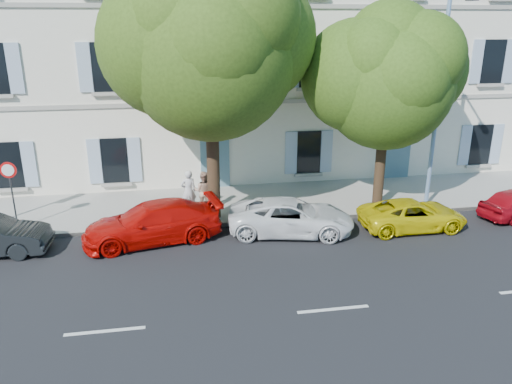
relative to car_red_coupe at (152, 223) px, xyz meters
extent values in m
plane|color=black|center=(4.91, -1.36, -0.70)|extent=(90.00, 90.00, 0.00)
cube|color=#A09E96|center=(4.91, 3.09, -0.62)|extent=(36.00, 4.50, 0.15)
cube|color=#9E998E|center=(4.91, 0.92, -0.62)|extent=(36.00, 0.16, 0.16)
cube|color=white|center=(4.91, 8.84, 5.30)|extent=(28.00, 7.00, 12.00)
imported|color=#BD0A05|center=(0.00, 0.00, 0.00)|extent=(5.10, 2.83, 1.40)
imported|color=white|center=(4.99, -0.12, -0.07)|extent=(4.89, 2.98, 1.27)
imported|color=#D9C409|center=(9.56, -0.49, -0.14)|extent=(4.00, 1.85, 1.11)
cylinder|color=#3A2819|center=(2.33, 1.57, 1.37)|extent=(0.48, 0.48, 3.84)
ellipsoid|color=#46691A|center=(2.33, 1.57, 5.60)|extent=(6.15, 6.15, 6.76)
cylinder|color=#3A2819|center=(9.03, 1.55, 1.00)|extent=(0.41, 0.41, 3.10)
ellipsoid|color=#456D1B|center=(9.03, 1.55, 4.44)|extent=(5.04, 5.04, 5.54)
cylinder|color=#383A3D|center=(-4.96, 1.66, 0.53)|extent=(0.06, 0.06, 2.15)
cylinder|color=red|center=(-4.96, 1.63, 1.70)|extent=(0.59, 0.07, 0.59)
cylinder|color=#7293BF|center=(11.12, 1.39, 3.53)|extent=(0.16, 0.16, 8.15)
imported|color=silver|center=(1.38, 2.38, 0.30)|extent=(0.67, 0.49, 1.70)
imported|color=tan|center=(1.98, 2.35, 0.27)|extent=(0.94, 0.82, 1.64)
camera|label=1|loc=(0.86, -16.59, 6.73)|focal=35.00mm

